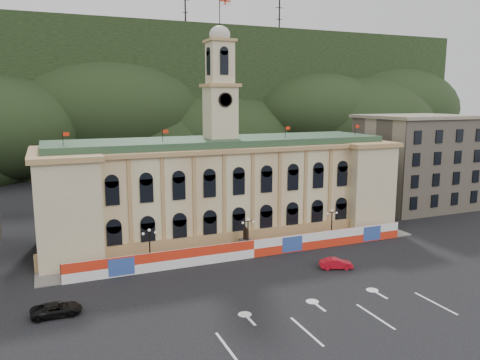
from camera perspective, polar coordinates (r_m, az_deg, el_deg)
name	(u,v)px	position (r m, az deg, el deg)	size (l,w,h in m)	color
ground	(310,300)	(53.47, 8.52, -14.23)	(260.00, 260.00, 0.00)	black
lane_markings	(336,319)	(49.68, 11.62, -16.28)	(26.00, 10.00, 0.02)	white
hill_ridge	(125,106)	(165.59, -13.88, 8.79)	(230.00, 80.00, 64.00)	black
city_hall	(222,187)	(75.10, -2.26, -0.80)	(56.20, 17.60, 37.10)	beige
side_building_right	(416,161)	(100.62, 20.65, 2.14)	(21.00, 17.00, 18.60)	tan
hoarding_fence	(254,249)	(65.49, 1.71, -8.37)	(50.00, 0.44, 2.50)	red
pavement	(246,251)	(68.16, 0.72, -8.66)	(56.00, 5.50, 0.16)	slate
statue	(245,243)	(68.04, 0.64, -7.72)	(1.40, 1.40, 3.72)	#595651
lamp_left	(150,244)	(62.57, -10.96, -7.68)	(1.96, 0.44, 5.15)	black
lamp_center	(248,232)	(66.61, 0.98, -6.41)	(1.96, 0.44, 5.15)	black
lamp_right	(332,223)	(73.16, 11.12, -5.11)	(1.96, 0.44, 5.15)	black
red_sedan	(336,263)	(62.75, 11.63, -9.94)	(4.47, 2.82, 1.39)	red
black_suv	(57,309)	(52.53, -21.46, -14.47)	(4.98, 2.33, 1.38)	black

